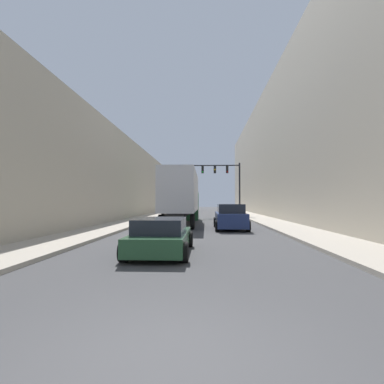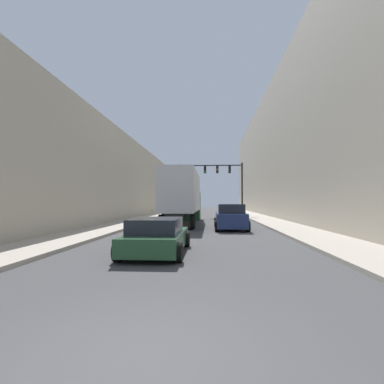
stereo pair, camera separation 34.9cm
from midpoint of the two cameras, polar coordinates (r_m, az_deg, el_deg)
name	(u,v)px [view 1 (the left image)]	position (r m, az deg, el deg)	size (l,w,h in m)	color
ground_plane	(165,365)	(4.00, -7.96, -29.80)	(200.00, 200.00, 0.00)	#424244
sidewalk_right	(257,218)	(33.97, 12.04, -4.80)	(2.84, 80.00, 0.15)	#B2A899
sidewalk_left	(147,217)	(34.20, -8.82, -4.80)	(2.84, 80.00, 0.15)	#B2A899
building_right	(297,148)	(35.41, 19.11, 7.91)	(6.00, 80.00, 15.57)	#BCB29E
building_left	(109,180)	(35.39, -15.83, 2.20)	(6.00, 80.00, 8.61)	#BCB29E
semi_truck	(182,196)	(25.29, -2.23, -0.73)	(2.43, 13.10, 4.21)	silver
sedan_car	(161,236)	(10.98, -6.80, -8.39)	(2.13, 4.43, 1.28)	#234C2D
suv_car	(230,217)	(20.47, 6.82, -4.78)	(2.16, 4.82, 1.70)	navy
traffic_signal_gantry	(226,178)	(36.87, 6.31, 2.59)	(6.12, 0.35, 6.59)	black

